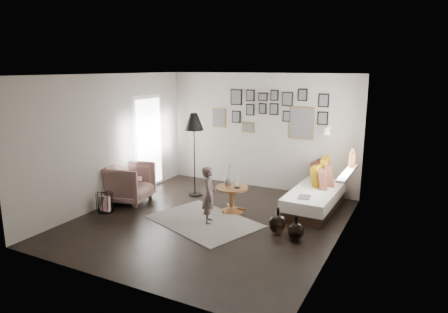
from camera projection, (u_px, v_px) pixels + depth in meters
The scene contains 23 objects.
ground at pixel (209, 221), 7.24m from camera, with size 4.80×4.80×0.00m, color black.
wall_back at pixel (260, 131), 9.04m from camera, with size 4.50×4.50×0.00m, color gray.
wall_front at pixel (112, 186), 4.87m from camera, with size 4.50×4.50×0.00m, color gray.
wall_left at pixel (110, 140), 7.96m from camera, with size 4.80×4.80×0.00m, color gray.
wall_right at pixel (340, 165), 5.95m from camera, with size 4.80×4.80×0.00m, color gray.
ceiling at pixel (208, 75), 6.67m from camera, with size 4.80×4.80×0.00m, color white.
door_left at pixel (149, 143), 9.05m from camera, with size 0.00×2.14×2.14m.
window_right at pixel (349, 168), 7.23m from camera, with size 0.15×1.32×1.30m.
gallery_wall at pixel (273, 113), 8.80m from camera, with size 2.74×0.03×1.08m.
wall_sconce at pixel (327, 131), 8.08m from camera, with size 0.18×0.36×0.16m.
rug at pixel (204, 221), 7.20m from camera, with size 1.90×1.33×0.01m, color #B3AA9D.
pedestal_table at pixel (232, 200), 7.67m from camera, with size 0.62×0.62×0.49m.
vase at pixel (229, 179), 7.63m from camera, with size 0.18×0.18×0.44m.
candles at pixel (237, 182), 7.54m from camera, with size 0.11×0.11×0.23m.
daybed at pixel (316, 195), 7.78m from camera, with size 0.85×1.93×0.91m.
magazine_on_daybed at pixel (304, 197), 7.21m from camera, with size 0.21×0.28×0.01m, color black.
armchair at pixel (128, 183), 8.20m from camera, with size 0.85×0.88×0.80m, color brown.
armchair_cushion at pixel (130, 178), 8.23m from camera, with size 0.36×0.36×0.09m, color silver.
floor_lamp at pixel (194, 125), 8.34m from camera, with size 0.42×0.42×1.79m.
magazine_basket at pixel (105, 202), 7.64m from camera, with size 0.35×0.35×0.38m.
demijohn_large at pixel (278, 224), 6.65m from camera, with size 0.30×0.30×0.45m.
demijohn_small at pixel (296, 231), 6.39m from camera, with size 0.27×0.27×0.41m.
child at pixel (209, 195), 7.05m from camera, with size 0.38×0.25×1.03m, color brown.
Camera 1 is at (3.36, -5.93, 2.73)m, focal length 32.00 mm.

